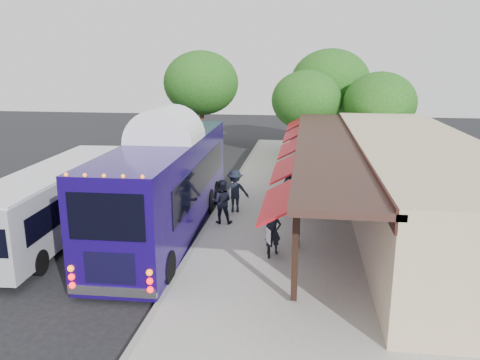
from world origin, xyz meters
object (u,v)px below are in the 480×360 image
at_px(ped_b, 222,201).
at_px(sign_board, 269,237).
at_px(ped_a, 273,232).
at_px(ped_d, 235,191).
at_px(city_bus, 57,198).
at_px(ped_c, 292,184).
at_px(coach_bus, 167,179).

height_order(ped_b, sign_board, ped_b).
distance_m(ped_a, ped_d, 4.95).
distance_m(city_bus, sign_board, 8.61).
height_order(city_bus, ped_b, city_bus).
relative_size(ped_c, sign_board, 1.41).
distance_m(ped_a, ped_c, 6.74).
xyz_separation_m(ped_a, ped_c, (0.45, 6.73, -0.01)).
xyz_separation_m(ped_c, ped_d, (-2.48, -2.21, 0.16)).
relative_size(city_bus, ped_a, 6.39).
xyz_separation_m(coach_bus, ped_d, (2.37, 2.34, -1.04)).
bearing_deg(ped_c, ped_a, 78.97).
bearing_deg(ped_c, coach_bus, 36.00).
relative_size(ped_a, ped_b, 0.87).
distance_m(ped_a, sign_board, 0.47).
bearing_deg(coach_bus, city_bus, -166.09).
xyz_separation_m(ped_d, sign_board, (1.92, -4.98, -0.19)).
xyz_separation_m(ped_a, ped_d, (-2.02, 4.52, 0.15)).
xyz_separation_m(city_bus, sign_board, (8.46, -1.50, -0.59)).
bearing_deg(city_bus, coach_bus, 12.09).
distance_m(coach_bus, ped_b, 2.43).
height_order(coach_bus, ped_c, coach_bus).
bearing_deg(sign_board, ped_d, 86.17).
bearing_deg(coach_bus, ped_d, 43.13).
distance_m(city_bus, ped_c, 10.67).
relative_size(ped_a, sign_board, 1.42).
distance_m(coach_bus, ped_c, 6.76).
bearing_deg(ped_b, city_bus, 13.61).
relative_size(city_bus, ped_d, 5.37).
xyz_separation_m(ped_b, ped_c, (2.80, 3.79, -0.13)).
bearing_deg(ped_c, ped_b, 46.37).
xyz_separation_m(city_bus, ped_d, (6.53, 3.48, -0.40)).
xyz_separation_m(coach_bus, ped_a, (4.40, -2.18, -1.19)).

